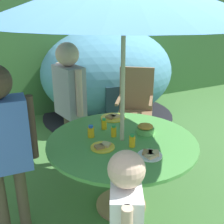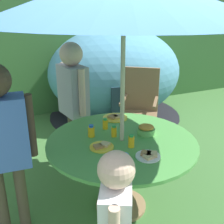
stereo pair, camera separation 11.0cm
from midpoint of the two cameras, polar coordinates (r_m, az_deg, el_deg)
ground_plane at (r=2.80m, az=3.03°, el=-18.92°), size 10.00×10.00×0.02m
hedge_backdrop at (r=5.13m, az=-12.48°, el=11.48°), size 9.00×0.70×1.95m
garden_table at (r=2.46m, az=3.29°, el=-8.49°), size 1.30×1.30×0.70m
wooden_chair at (r=3.61m, az=6.68°, el=1.32°), size 0.62×0.62×1.05m
dome_tent at (r=4.65m, az=1.26°, el=8.00°), size 2.51×2.51×1.48m
child_in_grey_shirt at (r=3.04m, az=-7.01°, el=4.36°), size 0.27×0.48×1.44m
child_in_blue_shirt at (r=2.15m, az=-20.48°, el=-4.18°), size 0.48×0.24×1.44m
child_in_white_shirt at (r=1.58m, az=2.95°, el=-21.30°), size 0.28×0.35×1.13m
snack_bowl at (r=2.52m, az=8.28°, el=-3.63°), size 0.16×0.16×0.09m
plate_far_left at (r=2.17m, az=8.96°, el=-8.87°), size 0.19×0.19×0.03m
plate_mid_left at (r=2.27m, az=-0.75°, el=-7.12°), size 0.20×0.20×0.03m
plate_mid_right at (r=2.84m, az=1.76°, el=-1.13°), size 0.25×0.25×0.03m
juice_bottle_near_left at (r=2.44m, az=1.70°, el=-4.01°), size 0.05×0.05×0.11m
juice_bottle_near_right at (r=2.59m, az=-0.19°, el=-2.49°), size 0.05×0.05×0.11m
juice_bottle_far_right at (r=2.28m, az=5.39°, el=-6.04°), size 0.05×0.05×0.11m
juice_bottle_center_front at (r=2.44m, az=-3.01°, el=-3.99°), size 0.06×0.06×0.11m
cup_near at (r=2.07m, az=4.16°, el=-9.50°), size 0.06×0.06×0.07m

